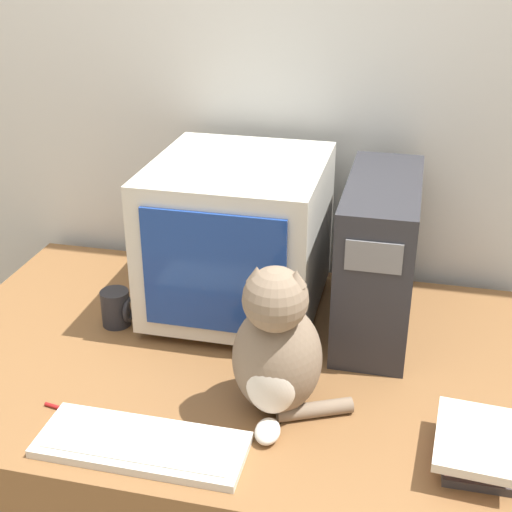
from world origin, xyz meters
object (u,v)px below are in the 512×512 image
(book_stack, at_px, (475,447))
(computer_tower, at_px, (378,256))
(keyboard, at_px, (142,444))
(pen, at_px, (76,413))
(crt_monitor, at_px, (239,236))
(mug, at_px, (117,308))
(cat, at_px, (277,350))

(book_stack, bearing_deg, computer_tower, 116.14)
(keyboard, xyz_separation_m, pen, (-0.18, 0.07, -0.01))
(crt_monitor, xyz_separation_m, book_stack, (0.60, -0.48, -0.18))
(computer_tower, distance_m, pen, 0.81)
(crt_monitor, height_order, mug, crt_monitor)
(keyboard, xyz_separation_m, cat, (0.24, 0.18, 0.14))
(keyboard, relative_size, cat, 1.20)
(cat, xyz_separation_m, pen, (-0.41, -0.12, -0.15))
(crt_monitor, height_order, pen, crt_monitor)
(crt_monitor, height_order, keyboard, crt_monitor)
(crt_monitor, distance_m, cat, 0.46)
(keyboard, distance_m, pen, 0.19)
(cat, bearing_deg, computer_tower, 64.82)
(crt_monitor, xyz_separation_m, computer_tower, (0.36, -0.00, -0.02))
(computer_tower, height_order, keyboard, computer_tower)
(computer_tower, distance_m, book_stack, 0.55)
(crt_monitor, relative_size, cat, 1.34)
(keyboard, distance_m, mug, 0.50)
(book_stack, bearing_deg, mug, 159.91)
(mug, bearing_deg, pen, -80.79)
(pen, distance_m, mug, 0.37)
(computer_tower, bearing_deg, cat, -113.04)
(keyboard, height_order, mug, mug)
(computer_tower, height_order, pen, computer_tower)
(crt_monitor, bearing_deg, computer_tower, -0.77)
(computer_tower, xyz_separation_m, mug, (-0.65, -0.16, -0.15))
(crt_monitor, height_order, book_stack, crt_monitor)
(keyboard, relative_size, mug, 4.36)
(mug, bearing_deg, computer_tower, 13.52)
(cat, distance_m, pen, 0.45)
(keyboard, relative_size, book_stack, 1.92)
(book_stack, relative_size, pen, 1.40)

